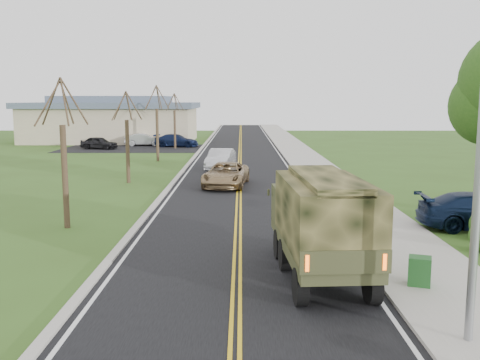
{
  "coord_description": "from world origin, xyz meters",
  "views": [
    {
      "loc": [
        0.13,
        -11.33,
        5.19
      ],
      "look_at": [
        0.08,
        11.21,
        1.8
      ],
      "focal_mm": 40.0,
      "sensor_mm": 36.0,
      "label": 1
    }
  ],
  "objects_px": {
    "sedan_silver": "(221,159)",
    "military_truck": "(321,218)",
    "suv_champagne": "(226,175)",
    "utility_box_near": "(420,271)"
  },
  "relations": [
    {
      "from": "military_truck",
      "to": "utility_box_near",
      "type": "distance_m",
      "value": 3.07
    },
    {
      "from": "military_truck",
      "to": "utility_box_near",
      "type": "relative_size",
      "value": 7.98
    },
    {
      "from": "sedan_silver",
      "to": "utility_box_near",
      "type": "bearing_deg",
      "value": -67.96
    },
    {
      "from": "military_truck",
      "to": "suv_champagne",
      "type": "distance_m",
      "value": 17.1
    },
    {
      "from": "military_truck",
      "to": "sedan_silver",
      "type": "relative_size",
      "value": 1.36
    },
    {
      "from": "suv_champagne",
      "to": "sedan_silver",
      "type": "distance_m",
      "value": 7.79
    },
    {
      "from": "suv_champagne",
      "to": "utility_box_near",
      "type": "height_order",
      "value": "suv_champagne"
    },
    {
      "from": "suv_champagne",
      "to": "sedan_silver",
      "type": "height_order",
      "value": "sedan_silver"
    },
    {
      "from": "sedan_silver",
      "to": "military_truck",
      "type": "bearing_deg",
      "value": -73.32
    },
    {
      "from": "military_truck",
      "to": "utility_box_near",
      "type": "height_order",
      "value": "military_truck"
    }
  ]
}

